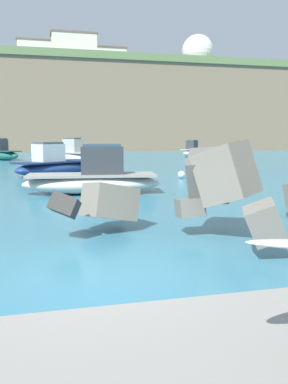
# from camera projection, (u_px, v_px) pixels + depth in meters

# --- Properties ---
(ground_plane) EXTENTS (400.00, 400.00, 0.00)m
(ground_plane) POSITION_uv_depth(u_px,v_px,m) (90.00, 278.00, 7.09)
(ground_plane) COLOR teal
(breakwater_jetty) EXTENTS (29.18, 6.54, 2.70)m
(breakwater_jetty) POSITION_uv_depth(u_px,v_px,m) (83.00, 193.00, 8.48)
(breakwater_jetty) COLOR #4C4944
(breakwater_jetty) RESTS_ON ground
(boat_near_left) EXTENTS (4.41, 5.16, 2.29)m
(boat_near_left) POSITION_uv_depth(u_px,v_px,m) (2.00, 153.00, 42.95)
(boat_near_left) COLOR #1E6656
(boat_near_left) RESTS_ON ground
(boat_near_centre) EXTENTS (5.71, 4.87, 2.10)m
(boat_near_centre) POSITION_uv_depth(u_px,v_px,m) (54.00, 165.00, 25.58)
(boat_near_centre) COLOR navy
(boat_near_centre) RESTS_ON ground
(boat_mid_right) EXTENTS (4.69, 5.33, 2.34)m
(boat_mid_right) POSITION_uv_depth(u_px,v_px,m) (70.00, 155.00, 38.96)
(boat_mid_right) COLOR white
(boat_mid_right) RESTS_ON ground
(boat_far_left) EXTENTS (6.07, 2.61, 2.13)m
(boat_far_left) POSITION_uv_depth(u_px,v_px,m) (94.00, 178.00, 17.51)
(boat_far_left) COLOR beige
(boat_far_left) RESTS_ON ground
(boat_far_centre) EXTENTS (4.29, 4.39, 2.06)m
(boat_far_centre) POSITION_uv_depth(u_px,v_px,m) (193.00, 151.00, 49.67)
(boat_far_centre) COLOR white
(boat_far_centre) RESTS_ON ground
(mooring_buoy_inner) EXTENTS (0.44, 0.44, 0.44)m
(mooring_buoy_inner) POSITION_uv_depth(u_px,v_px,m) (181.00, 175.00, 24.01)
(mooring_buoy_inner) COLOR silver
(mooring_buoy_inner) RESTS_ON ground
(headland_bluff) EXTENTS (96.20, 35.75, 15.82)m
(headland_bluff) POSITION_uv_depth(u_px,v_px,m) (67.00, 109.00, 80.89)
(headland_bluff) COLOR #847056
(headland_bluff) RESTS_ON ground
(radar_dome) EXTENTS (7.20, 7.20, 9.85)m
(radar_dome) POSITION_uv_depth(u_px,v_px,m) (198.00, 54.00, 94.03)
(radar_dome) COLOR silver
(radar_dome) RESTS_ON headland_bluff
(station_building_west) EXTENTS (7.69, 5.64, 6.31)m
(station_building_west) POSITION_uv_depth(u_px,v_px,m) (36.00, 57.00, 85.22)
(station_building_west) COLOR silver
(station_building_west) RESTS_ON headland_bluff
(station_building_central) EXTENTS (8.20, 4.58, 4.93)m
(station_building_central) POSITION_uv_depth(u_px,v_px,m) (74.00, 48.00, 73.43)
(station_building_central) COLOR silver
(station_building_central) RESTS_ON headland_bluff
(station_building_east) EXTENTS (7.95, 7.95, 5.79)m
(station_building_east) POSITION_uv_depth(u_px,v_px,m) (106.00, 63.00, 90.68)
(station_building_east) COLOR silver
(station_building_east) RESTS_ON headland_bluff
(station_building_annex) EXTENTS (5.45, 6.68, 4.90)m
(station_building_annex) POSITION_uv_depth(u_px,v_px,m) (74.00, 61.00, 85.88)
(station_building_annex) COLOR #B2ADA3
(station_building_annex) RESTS_ON headland_bluff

